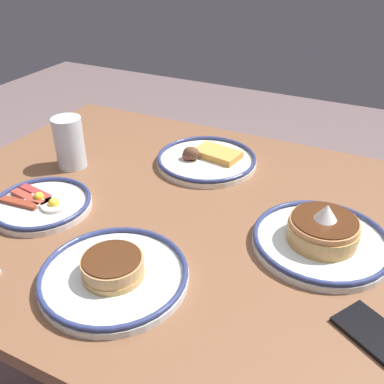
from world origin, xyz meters
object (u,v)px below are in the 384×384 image
Objects in this scene: plate_near_main at (207,159)px; cell_phone at (382,340)px; drinking_glass at (70,145)px; plate_center_pancakes at (322,237)px; plate_far_companion at (42,204)px; plate_far_side at (114,274)px.

plate_near_main reaches higher than cell_phone.
drinking_glass is at bearing 13.87° from cell_phone.
cell_phone is (-0.14, 0.19, -0.02)m from plate_center_pancakes.
cell_phone is (-0.72, 0.05, -0.01)m from plate_far_companion.
plate_near_main is at bearing -123.63° from plate_far_companion.
plate_center_pancakes is 0.24m from cell_phone.
plate_center_pancakes is at bearing -24.03° from cell_phone.
plate_far_side is at bearing 138.19° from drinking_glass.
plate_far_side is at bearing 39.82° from cell_phone.
drinking_glass is at bearing -4.35° from plate_center_pancakes.
plate_near_main is at bearing -9.40° from cell_phone.
cell_phone is (-0.48, 0.41, -0.01)m from plate_near_main.
plate_near_main is at bearing -31.93° from plate_center_pancakes.
cell_phone is at bearing -171.11° from plate_far_side.
plate_near_main reaches higher than plate_far_companion.
plate_far_companion is at bearing 110.65° from drinking_glass.
plate_center_pancakes is 2.02× the size of drinking_glass.
plate_far_side is at bearing 156.41° from plate_far_companion.
drinking_glass is (0.31, 0.17, 0.05)m from plate_near_main.
plate_far_companion is (0.24, 0.36, -0.00)m from plate_near_main.
cell_phone is at bearing 162.94° from drinking_glass.
plate_near_main is 0.41m from plate_center_pancakes.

